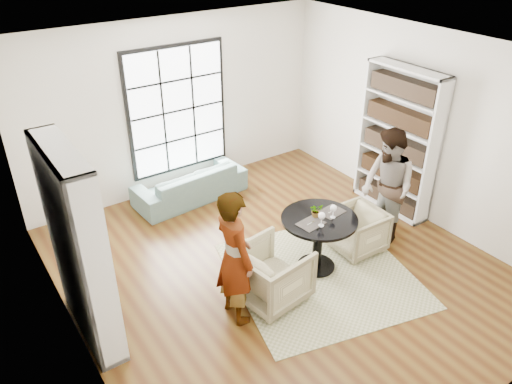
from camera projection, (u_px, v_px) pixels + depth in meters
ground at (279, 267)px, 7.10m from camera, size 6.00×6.00×0.00m
room_shell at (258, 174)px, 6.87m from camera, size 6.00×6.01×6.00m
rug at (321, 275)px, 6.94m from camera, size 2.86×2.86×0.01m
pedestal_table at (318, 232)px, 6.81m from camera, size 1.04×1.04×0.83m
sofa at (190, 184)px, 8.66m from camera, size 2.01×0.91×0.57m
armchair_left at (272, 274)px, 6.36m from camera, size 0.96×0.94×0.77m
armchair_right at (356, 230)px, 7.32m from camera, size 0.75×0.73×0.66m
person_left at (234, 257)px, 5.84m from camera, size 0.44×0.66×1.77m
person_right at (387, 187)px, 7.31m from camera, size 0.85×0.99×1.78m
placemat_left at (311, 224)px, 6.57m from camera, size 0.37×0.30×0.01m
placemat_right at (332, 212)px, 6.83m from camera, size 0.37×0.30×0.01m
cutlery_left at (311, 223)px, 6.57m from camera, size 0.17×0.24×0.01m
cutlery_right at (332, 211)px, 6.82m from camera, size 0.17×0.24×0.01m
wine_glass_left at (322, 216)px, 6.46m from camera, size 0.09×0.09×0.21m
wine_glass_right at (333, 209)px, 6.63m from camera, size 0.09×0.09×0.20m
flower_centerpiece at (316, 210)px, 6.68m from camera, size 0.18×0.16×0.19m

